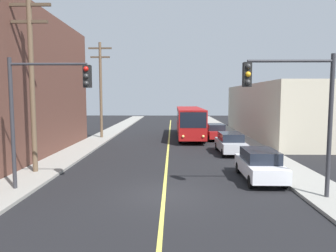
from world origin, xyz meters
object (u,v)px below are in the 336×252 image
parked_car_silver (230,143)px  utility_pole_mid (101,86)px  parked_car_white (260,164)px  parked_car_red (216,132)px  city_bus (190,121)px  utility_pole_near (32,76)px  traffic_signal_left_corner (45,99)px  traffic_signal_right_corner (294,99)px

parked_car_silver → utility_pole_mid: 15.43m
parked_car_white → parked_car_silver: 7.68m
parked_car_red → utility_pole_mid: size_ratio=0.45×
city_bus → utility_pole_mid: size_ratio=1.24×
parked_car_white → utility_pole_near: bearing=174.9°
traffic_signal_left_corner → parked_car_white: bearing=11.8°
parked_car_red → traffic_signal_right_corner: 19.09m
city_bus → parked_car_red: bearing=-31.1°
parked_car_white → parked_car_red: (-0.18, 15.56, 0.00)m
city_bus → utility_pole_mid: (-9.32, -0.94, 3.75)m
parked_car_white → traffic_signal_right_corner: 4.74m
parked_car_white → traffic_signal_left_corner: traffic_signal_left_corner is taller
traffic_signal_right_corner → parked_car_silver: bearing=92.9°
parked_car_white → traffic_signal_right_corner: (0.43, -3.21, 3.46)m
utility_pole_near → utility_pole_mid: (0.33, 15.08, 0.00)m
utility_pole_near → traffic_signal_left_corner: 4.06m
utility_pole_mid → traffic_signal_right_corner: bearing=-57.1°
parked_car_silver → city_bus: bearing=105.7°
parked_car_silver → utility_pole_near: (-12.31, -6.57, 4.72)m
parked_car_white → traffic_signal_right_corner: size_ratio=0.74×
parked_car_silver → parked_car_red: size_ratio=1.00×
parked_car_red → utility_pole_near: utility_pole_near is taller
parked_car_silver → traffic_signal_left_corner: bearing=-136.2°
parked_car_white → utility_pole_near: size_ratio=0.45×
utility_pole_near → traffic_signal_right_corner: size_ratio=1.64×
city_bus → utility_pole_near: bearing=-121.1°
utility_pole_mid → traffic_signal_right_corner: (12.53, -19.40, -1.26)m
parked_car_silver → traffic_signal_right_corner: (0.55, -10.89, 3.46)m
utility_pole_near → traffic_signal_left_corner: (2.04, -3.27, -1.26)m
parked_car_silver → traffic_signal_left_corner: size_ratio=0.74×
parked_car_red → traffic_signal_right_corner: bearing=-88.1°
parked_car_white → parked_car_silver: size_ratio=1.00×
parked_car_white → utility_pole_near: utility_pole_near is taller
city_bus → utility_pole_near: utility_pole_near is taller
city_bus → traffic_signal_right_corner: (3.21, -20.34, 2.49)m
parked_car_red → traffic_signal_left_corner: size_ratio=0.74×
traffic_signal_right_corner → parked_car_white: bearing=97.6°
parked_car_red → utility_pole_near: (-12.26, -14.45, 4.72)m
parked_car_red → traffic_signal_right_corner: traffic_signal_right_corner is taller
parked_car_white → parked_car_red: same height
parked_car_silver → traffic_signal_right_corner: 11.44m
utility_pole_near → utility_pole_mid: bearing=88.7°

